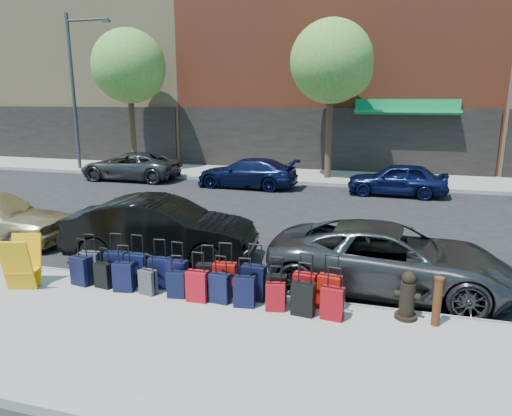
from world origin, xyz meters
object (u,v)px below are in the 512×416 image
(car_far_2, at_px, (397,179))
(display_rack, at_px, (22,263))
(tree_left, at_px, (131,68))
(car_near_2, at_px, (390,258))
(tree_center, at_px, (334,64))
(suitcase_front_5, at_px, (208,279))
(car_far_0, at_px, (130,166))
(bollard, at_px, (437,301))
(fire_hydrant, at_px, (407,297))
(streetlight, at_px, (76,83))
(car_far_1, at_px, (247,173))
(car_near_1, at_px, (161,229))

(car_far_2, bearing_deg, display_rack, -28.89)
(tree_left, bearing_deg, car_far_2, -11.55)
(car_far_2, bearing_deg, car_near_2, 0.30)
(tree_center, distance_m, car_far_2, 6.28)
(tree_center, relative_size, suitcase_front_5, 7.49)
(display_rack, xyz_separation_m, car_far_2, (7.25, 12.28, 0.00))
(display_rack, relative_size, car_far_0, 0.22)
(tree_left, height_order, suitcase_front_5, tree_left)
(bollard, bearing_deg, display_rack, -175.34)
(fire_hydrant, xyz_separation_m, display_rack, (-7.31, -0.76, 0.13))
(tree_center, xyz_separation_m, streetlight, (-13.44, -0.70, -0.75))
(car_near_2, bearing_deg, car_far_2, 0.87)
(display_rack, bearing_deg, suitcase_front_5, -3.60)
(tree_left, xyz_separation_m, car_far_1, (7.15, -2.79, -4.76))
(fire_hydrant, distance_m, car_far_2, 11.52)
(car_far_0, bearing_deg, car_near_1, 33.34)
(suitcase_front_5, distance_m, car_far_2, 12.07)
(display_rack, distance_m, car_near_2, 7.39)
(bollard, distance_m, car_far_1, 13.53)
(car_near_1, bearing_deg, tree_left, 25.53)
(car_far_1, relative_size, car_far_2, 1.14)
(streetlight, relative_size, car_near_1, 1.74)
(tree_left, height_order, bollard, tree_left)
(car_far_0, relative_size, car_far_1, 1.07)
(fire_hydrant, bearing_deg, car_far_2, 99.26)
(bollard, bearing_deg, car_near_1, 161.45)
(fire_hydrant, bearing_deg, tree_center, 111.23)
(bollard, distance_m, car_far_0, 17.65)
(tree_left, height_order, car_near_1, tree_left)
(car_near_1, height_order, car_far_0, car_near_1)
(car_far_0, distance_m, car_far_2, 12.46)
(car_far_2, bearing_deg, bollard, 4.26)
(tree_left, relative_size, car_far_2, 1.85)
(car_near_1, relative_size, car_far_1, 1.02)
(suitcase_front_5, distance_m, bollard, 4.14)
(suitcase_front_5, relative_size, car_near_1, 0.21)
(car_far_0, bearing_deg, bollard, 46.00)
(display_rack, distance_m, car_far_0, 13.63)
(tree_left, bearing_deg, streetlight, -166.61)
(car_near_2, xyz_separation_m, car_far_0, (-12.22, 10.28, -0.01))
(tree_left, height_order, car_far_1, tree_left)
(fire_hydrant, bearing_deg, car_near_1, 170.14)
(suitcase_front_5, relative_size, bollard, 1.14)
(car_far_1, bearing_deg, car_near_1, 6.75)
(suitcase_front_5, distance_m, car_far_0, 14.77)
(car_near_1, xyz_separation_m, car_far_2, (5.60, 9.59, -0.09))
(car_near_2, bearing_deg, car_far_1, 34.02)
(car_far_1, bearing_deg, display_rack, -1.99)
(car_far_0, height_order, car_far_2, car_far_0)
(bollard, relative_size, car_near_1, 0.18)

